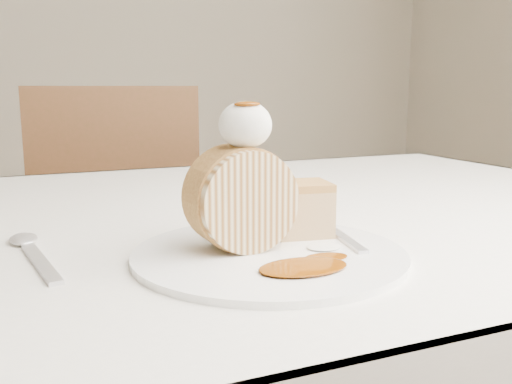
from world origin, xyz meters
name	(u,v)px	position (x,y,z in m)	size (l,w,h in m)	color
table	(224,273)	(0.00, 0.20, 0.66)	(1.40, 0.90, 0.75)	silver
chair_far	(115,228)	(-0.01, 1.06, 0.53)	(0.46, 0.46, 0.92)	brown
plate	(269,254)	(-0.03, -0.03, 0.75)	(0.27, 0.27, 0.01)	white
roulade_slice	(241,199)	(-0.05, 0.00, 0.81)	(0.10, 0.10, 0.06)	beige
cake_chunk	(301,212)	(0.03, 0.02, 0.78)	(0.06, 0.06, 0.05)	#B88B45
whipped_cream	(245,125)	(-0.05, -0.01, 0.88)	(0.05, 0.05, 0.05)	white
caramel_drizzle	(247,98)	(-0.05, -0.01, 0.91)	(0.03, 0.02, 0.01)	#703104
caramel_pool	(303,267)	(-0.03, -0.09, 0.76)	(0.09, 0.06, 0.00)	#703104
fork	(343,237)	(0.06, -0.02, 0.76)	(0.02, 0.16, 0.00)	silver
spoon	(40,262)	(-0.24, 0.04, 0.75)	(0.03, 0.17, 0.00)	silver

